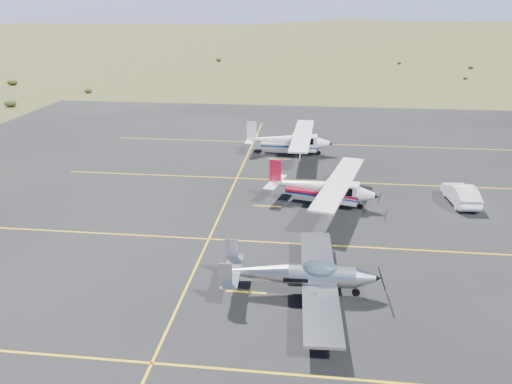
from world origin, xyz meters
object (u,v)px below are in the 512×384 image
(aircraft_cessna, at_px, (323,187))
(sedan, at_px, (461,194))
(aircraft_low_wing, at_px, (303,275))
(aircraft_plain, at_px, (290,140))

(aircraft_cessna, bearing_deg, sedan, 21.16)
(aircraft_low_wing, relative_size, aircraft_cessna, 0.90)
(aircraft_plain, xyz_separation_m, sedan, (12.56, -10.73, -0.59))
(aircraft_low_wing, xyz_separation_m, aircraft_cessna, (1.01, 11.64, 0.21))
(aircraft_low_wing, bearing_deg, aircraft_plain, 92.27)
(sedan, bearing_deg, aircraft_plain, -45.22)
(aircraft_cessna, height_order, sedan, aircraft_cessna)
(sedan, bearing_deg, aircraft_cessna, 3.01)
(aircraft_cessna, height_order, aircraft_plain, aircraft_plain)
(aircraft_low_wing, distance_m, sedan, 16.75)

